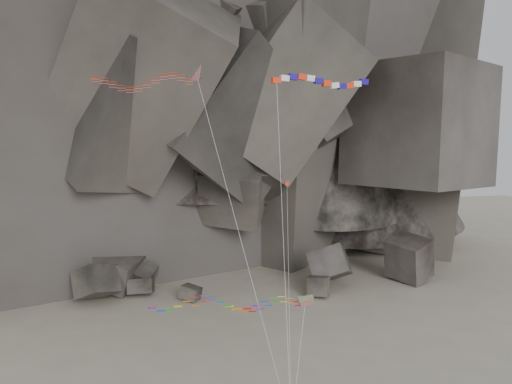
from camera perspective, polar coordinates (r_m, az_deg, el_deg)
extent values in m
cube|color=#47423F|center=(83.55, -13.00, -10.65)|extent=(4.36, 4.33, 3.23)
cube|color=#47423F|center=(85.71, 8.40, -9.21)|extent=(8.66, 9.08, 8.27)
cube|color=#47423F|center=(86.44, -15.29, -9.14)|extent=(10.62, 11.41, 7.85)
cube|color=#47423F|center=(85.50, -13.26, -9.93)|extent=(6.89, 6.51, 6.07)
cube|color=#47423F|center=(79.74, -7.48, -11.54)|extent=(3.91, 3.49, 2.64)
cube|color=#47423F|center=(91.42, 17.06, -7.75)|extent=(8.86, 9.36, 8.56)
cube|color=#47423F|center=(81.24, -17.74, -10.61)|extent=(7.58, 8.21, 6.91)
cube|color=#47423F|center=(81.42, 7.16, -10.78)|extent=(4.33, 4.60, 3.51)
cylinder|color=silver|center=(44.67, -1.65, -5.84)|extent=(6.80, 9.73, 30.12)
cube|color=red|center=(45.07, 2.31, 12.62)|extent=(0.81, 0.59, 0.51)
cube|color=white|center=(45.34, 3.28, 12.84)|extent=(0.85, 0.60, 0.57)
cube|color=#1A0D92|center=(45.58, 4.26, 12.98)|extent=(0.87, 0.60, 0.60)
cube|color=red|center=(45.79, 5.23, 12.96)|extent=(0.88, 0.60, 0.61)
cube|color=white|center=(46.00, 6.20, 12.78)|extent=(0.86, 0.60, 0.58)
cube|color=#1A0D92|center=(46.23, 7.14, 12.50)|extent=(0.82, 0.59, 0.52)
cube|color=red|center=(46.52, 8.06, 12.18)|extent=(0.84, 0.60, 0.55)
cube|color=white|center=(46.86, 8.94, 11.94)|extent=(0.87, 0.60, 0.60)
cube|color=#1A0D92|center=(47.28, 9.79, 11.82)|extent=(0.88, 0.60, 0.61)
cube|color=red|center=(47.74, 10.61, 11.86)|extent=(0.86, 0.60, 0.59)
cube|color=white|center=(48.24, 11.41, 12.01)|extent=(0.83, 0.59, 0.54)
cube|color=#1A0D92|center=(48.73, 12.20, 12.20)|extent=(0.84, 0.59, 0.54)
cylinder|color=silver|center=(43.38, 3.20, -6.74)|extent=(0.15, 5.39, 29.39)
cube|color=#CCC30B|center=(47.09, 5.70, -12.12)|extent=(1.51, 0.53, 0.82)
cube|color=#0CB219|center=(47.02, 5.76, -12.55)|extent=(1.26, 0.38, 0.56)
cylinder|color=silver|center=(46.67, 4.91, -18.67)|extent=(2.53, 4.41, 9.59)
cube|color=red|center=(48.36, 3.56, 1.04)|extent=(0.50, 0.29, 0.35)
cube|color=#1A0D92|center=(48.32, 3.35, 1.04)|extent=(0.20, 0.13, 0.36)
cylinder|color=silver|center=(46.37, 3.79, -11.90)|extent=(1.74, 8.43, 19.95)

